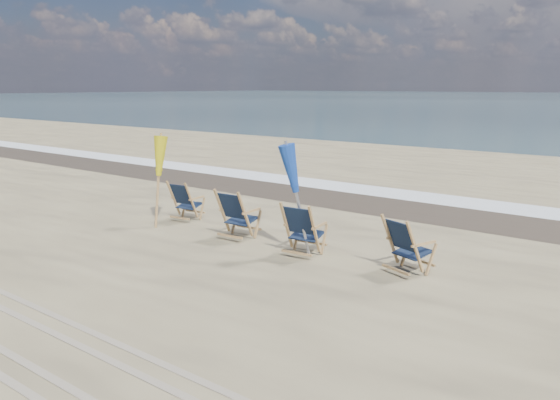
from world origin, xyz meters
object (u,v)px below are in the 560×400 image
(beach_chair_1, at_px, (245,216))
(beach_chair_3, at_px, (415,250))
(umbrella_yellow, at_px, (157,161))
(umbrella_blue, at_px, (299,173))
(beach_chair_0, at_px, (191,202))
(beach_chair_2, at_px, (314,232))

(beach_chair_1, bearing_deg, beach_chair_3, 176.66)
(umbrella_yellow, bearing_deg, beach_chair_3, 1.90)
(beach_chair_1, distance_m, umbrella_blue, 1.68)
(umbrella_yellow, height_order, umbrella_blue, umbrella_blue)
(umbrella_blue, bearing_deg, beach_chair_1, 175.37)
(beach_chair_3, bearing_deg, beach_chair_0, 14.91)
(beach_chair_0, distance_m, umbrella_blue, 3.53)
(beach_chair_1, relative_size, umbrella_yellow, 0.53)
(beach_chair_0, xyz_separation_m, beach_chair_1, (1.97, -0.47, 0.05))
(beach_chair_2, relative_size, umbrella_blue, 0.50)
(umbrella_blue, bearing_deg, beach_chair_3, 3.16)
(beach_chair_3, bearing_deg, umbrella_blue, 22.86)
(beach_chair_3, bearing_deg, beach_chair_1, 19.84)
(beach_chair_0, height_order, umbrella_yellow, umbrella_yellow)
(beach_chair_0, relative_size, beach_chair_3, 0.95)
(beach_chair_2, height_order, beach_chair_3, beach_chair_2)
(beach_chair_3, distance_m, umbrella_yellow, 5.88)
(beach_chair_0, bearing_deg, umbrella_blue, 163.60)
(umbrella_yellow, bearing_deg, beach_chair_2, 1.29)
(beach_chair_0, height_order, umbrella_blue, umbrella_blue)
(beach_chair_0, distance_m, beach_chair_3, 5.49)
(beach_chair_1, relative_size, umbrella_blue, 0.51)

